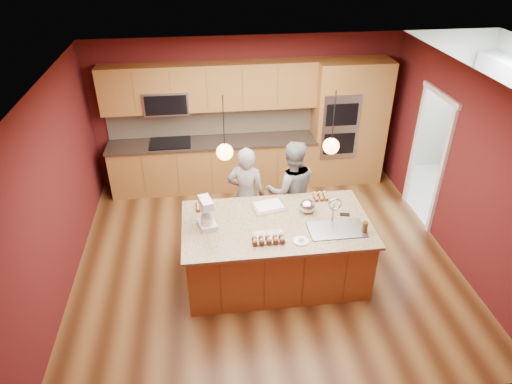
{
  "coord_description": "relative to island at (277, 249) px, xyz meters",
  "views": [
    {
      "loc": [
        -0.81,
        -5.31,
        4.41
      ],
      "look_at": [
        -0.15,
        -0.1,
        1.21
      ],
      "focal_mm": 32.0,
      "sensor_mm": 36.0,
      "label": 1
    }
  ],
  "objects": [
    {
      "name": "floor",
      "position": [
        -0.09,
        0.44,
        -0.47
      ],
      "size": [
        5.5,
        5.5,
        0.0
      ],
      "primitive_type": "plane",
      "color": "#452511",
      "rests_on": "ground"
    },
    {
      "name": "ceiling",
      "position": [
        -0.09,
        0.44,
        2.23
      ],
      "size": [
        5.5,
        5.5,
        0.0
      ],
      "primitive_type": "plane",
      "rotation": [
        3.14,
        0.0,
        0.0
      ],
      "color": "white",
      "rests_on": "ground"
    },
    {
      "name": "wall_back",
      "position": [
        -0.09,
        2.94,
        0.88
      ],
      "size": [
        5.5,
        0.0,
        5.5
      ],
      "primitive_type": "plane",
      "rotation": [
        1.57,
        0.0,
        0.0
      ],
      "color": "#4F1415",
      "rests_on": "ground"
    },
    {
      "name": "wall_front",
      "position": [
        -0.09,
        -2.06,
        0.88
      ],
      "size": [
        5.5,
        0.0,
        5.5
      ],
      "primitive_type": "plane",
      "rotation": [
        -1.57,
        0.0,
        0.0
      ],
      "color": "#4F1415",
      "rests_on": "ground"
    },
    {
      "name": "wall_left",
      "position": [
        -2.84,
        0.44,
        0.88
      ],
      "size": [
        0.0,
        5.0,
        5.0
      ],
      "primitive_type": "plane",
      "rotation": [
        1.57,
        0.0,
        1.57
      ],
      "color": "#4F1415",
      "rests_on": "ground"
    },
    {
      "name": "wall_right",
      "position": [
        2.66,
        0.44,
        0.88
      ],
      "size": [
        0.0,
        5.0,
        5.0
      ],
      "primitive_type": "plane",
      "rotation": [
        1.57,
        0.0,
        -1.57
      ],
      "color": "#4F1415",
      "rests_on": "ground"
    },
    {
      "name": "cabinet_run",
      "position": [
        -0.77,
        2.69,
        0.51
      ],
      "size": [
        3.74,
        0.64,
        2.3
      ],
      "color": "olive",
      "rests_on": "floor"
    },
    {
      "name": "oven_column",
      "position": [
        1.75,
        2.63,
        0.68
      ],
      "size": [
        1.3,
        0.62,
        2.3
      ],
      "color": "olive",
      "rests_on": "floor"
    },
    {
      "name": "doorway_trim",
      "position": [
        2.64,
        1.24,
        0.58
      ],
      "size": [
        0.08,
        1.11,
        2.2
      ],
      "primitive_type": null,
      "color": "white",
      "rests_on": "wall_right"
    },
    {
      "name": "pendant_left",
      "position": [
        -0.66,
        0.0,
        1.53
      ],
      "size": [
        0.2,
        0.2,
        0.8
      ],
      "color": "black",
      "rests_on": "ceiling"
    },
    {
      "name": "pendant_right",
      "position": [
        0.63,
        0.0,
        1.53
      ],
      "size": [
        0.2,
        0.2,
        0.8
      ],
      "color": "black",
      "rests_on": "ceiling"
    },
    {
      "name": "island",
      "position": [
        0.0,
        0.0,
        0.0
      ],
      "size": [
        2.49,
        1.4,
        1.3
      ],
      "color": "olive",
      "rests_on": "floor"
    },
    {
      "name": "person_left",
      "position": [
        -0.32,
        0.95,
        0.32
      ],
      "size": [
        0.66,
        0.52,
        1.58
      ],
      "primitive_type": "imported",
      "rotation": [
        0.0,
        0.0,
        2.87
      ],
      "color": "black",
      "rests_on": "floor"
    },
    {
      "name": "person_right",
      "position": [
        0.37,
        0.95,
        0.35
      ],
      "size": [
        0.8,
        0.62,
        1.63
      ],
      "primitive_type": "imported",
      "rotation": [
        0.0,
        0.0,
        3.13
      ],
      "color": "gray",
      "rests_on": "floor"
    },
    {
      "name": "stand_mixer",
      "position": [
        -0.93,
        0.05,
        0.62
      ],
      "size": [
        0.28,
        0.34,
        0.41
      ],
      "rotation": [
        0.0,
        0.0,
        0.26
      ],
      "color": "silver",
      "rests_on": "island"
    },
    {
      "name": "sheet_cake",
      "position": [
        -0.07,
        0.38,
        0.47
      ],
      "size": [
        0.5,
        0.41,
        0.05
      ],
      "rotation": [
        0.0,
        0.0,
        0.21
      ],
      "color": "silver",
      "rests_on": "island"
    },
    {
      "name": "cooling_rack",
      "position": [
        -0.16,
        -0.31,
        0.46
      ],
      "size": [
        0.39,
        0.29,
        0.02
      ],
      "primitive_type": "cube",
      "rotation": [
        0.0,
        0.0,
        0.04
      ],
      "color": "#9FA2A5",
      "rests_on": "island"
    },
    {
      "name": "mixing_bowl",
      "position": [
        0.44,
        0.21,
        0.54
      ],
      "size": [
        0.22,
        0.22,
        0.19
      ],
      "primitive_type": "ellipsoid",
      "color": "silver",
      "rests_on": "island"
    },
    {
      "name": "plate",
      "position": [
        0.22,
        -0.43,
        0.46
      ],
      "size": [
        0.2,
        0.2,
        0.01
      ],
      "primitive_type": "cylinder",
      "color": "white",
      "rests_on": "island"
    },
    {
      "name": "tumbler",
      "position": [
        1.07,
        -0.34,
        0.52
      ],
      "size": [
        0.08,
        0.08,
        0.15
      ],
      "primitive_type": "cylinder",
      "color": "#3E290E",
      "rests_on": "island"
    },
    {
      "name": "phone",
      "position": [
        0.94,
        0.07,
        0.45
      ],
      "size": [
        0.15,
        0.11,
        0.01
      ],
      "primitive_type": "cube",
      "rotation": [
        0.0,
        0.0,
        -0.29
      ],
      "color": "black",
      "rests_on": "island"
    },
    {
      "name": "cupcakes_left",
      "position": [
        -0.96,
        0.48,
        0.48
      ],
      "size": [
        0.23,
        0.23,
        0.07
      ],
      "primitive_type": null,
      "color": "tan",
      "rests_on": "island"
    },
    {
      "name": "cupcakes_rack",
      "position": [
        -0.19,
        -0.4,
        0.5
      ],
      "size": [
        0.43,
        0.17,
        0.08
      ],
      "primitive_type": null,
      "color": "tan",
      "rests_on": "island"
    },
    {
      "name": "cupcakes_right",
      "position": [
        0.71,
        0.53,
        0.48
      ],
      "size": [
        0.22,
        0.22,
        0.07
      ],
      "primitive_type": null,
      "color": "tan",
      "rests_on": "island"
    },
    {
      "name": "washer",
      "position": [
        4.12,
        1.37,
        0.05
      ],
      "size": [
        0.81,
        0.82,
        1.03
      ],
      "primitive_type": "cube",
      "rotation": [
        0.0,
        0.0,
        0.3
      ],
      "color": "silver",
      "rests_on": "floor"
    },
    {
      "name": "dryer",
      "position": [
        4.1,
        2.08,
        0.06
      ],
      "size": [
        0.72,
        0.74,
        1.06
      ],
      "primitive_type": "cube",
      "rotation": [
        0.0,
        0.0,
        0.1
      ],
      "color": "silver",
      "rests_on": "floor"
    }
  ]
}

